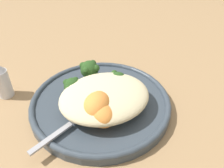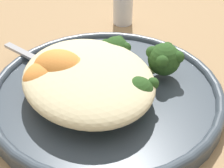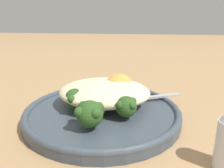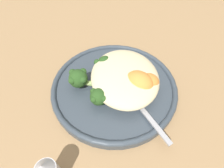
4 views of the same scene
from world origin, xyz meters
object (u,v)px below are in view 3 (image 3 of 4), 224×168
(broccoli_stalk_2, at_px, (92,112))
(sweet_potato_chunk_0, at_px, (119,86))
(spoon, at_px, (139,98))
(plate, at_px, (103,112))
(broccoli_stalk_1, at_px, (79,100))
(quinoa_mound, at_px, (105,92))
(broccoli_stalk_3, at_px, (123,105))
(sweet_potato_chunk_1, at_px, (113,90))
(sweet_potato_chunk_2, at_px, (119,86))
(broccoli_stalk_0, at_px, (87,95))

(broccoli_stalk_2, distance_m, sweet_potato_chunk_0, 0.13)
(spoon, bearing_deg, plate, -170.94)
(broccoli_stalk_1, distance_m, broccoli_stalk_2, 0.06)
(broccoli_stalk_2, bearing_deg, quinoa_mound, -171.27)
(broccoli_stalk_3, bearing_deg, plate, -160.48)
(sweet_potato_chunk_1, bearing_deg, broccoli_stalk_2, -98.95)
(plate, relative_size, sweet_potato_chunk_2, 4.53)
(broccoli_stalk_0, relative_size, sweet_potato_chunk_1, 1.89)
(plate, xyz_separation_m, broccoli_stalk_1, (-0.04, -0.02, 0.03))
(quinoa_mound, bearing_deg, sweet_potato_chunk_2, 46.50)
(sweet_potato_chunk_0, bearing_deg, broccoli_stalk_0, -144.19)
(plate, relative_size, quinoa_mound, 1.64)
(sweet_potato_chunk_0, distance_m, sweet_potato_chunk_2, 0.02)
(broccoli_stalk_3, bearing_deg, broccoli_stalk_0, -160.00)
(plate, relative_size, spoon, 2.30)
(broccoli_stalk_0, distance_m, sweet_potato_chunk_2, 0.06)
(broccoli_stalk_3, xyz_separation_m, sweet_potato_chunk_2, (-0.01, 0.07, 0.01))
(sweet_potato_chunk_1, relative_size, sweet_potato_chunk_2, 0.81)
(broccoli_stalk_0, height_order, sweet_potato_chunk_2, sweet_potato_chunk_2)
(plate, height_order, quinoa_mound, quinoa_mound)
(sweet_potato_chunk_2, bearing_deg, broccoli_stalk_3, -78.41)
(sweet_potato_chunk_0, relative_size, sweet_potato_chunk_2, 0.92)
(quinoa_mound, xyz_separation_m, broccoli_stalk_1, (-0.04, -0.04, -0.00))
(plate, height_order, broccoli_stalk_3, broccoli_stalk_3)
(broccoli_stalk_2, relative_size, broccoli_stalk_3, 1.42)
(broccoli_stalk_0, bearing_deg, sweet_potato_chunk_2, -142.19)
(plate, bearing_deg, sweet_potato_chunk_2, 63.43)
(broccoli_stalk_1, xyz_separation_m, sweet_potato_chunk_0, (0.06, 0.08, 0.00))
(broccoli_stalk_3, bearing_deg, quinoa_mound, -177.42)
(broccoli_stalk_2, bearing_deg, sweet_potato_chunk_1, -178.55)
(broccoli_stalk_0, height_order, broccoli_stalk_2, broccoli_stalk_2)
(plate, xyz_separation_m, quinoa_mound, (-0.00, 0.02, 0.03))
(sweet_potato_chunk_0, distance_m, spoon, 0.05)
(plate, distance_m, broccoli_stalk_1, 0.05)
(broccoli_stalk_1, bearing_deg, sweet_potato_chunk_1, -163.81)
(broccoli_stalk_0, height_order, broccoli_stalk_3, broccoli_stalk_3)
(broccoli_stalk_1, bearing_deg, sweet_potato_chunk_2, -162.90)
(broccoli_stalk_2, xyz_separation_m, sweet_potato_chunk_1, (0.02, 0.10, 0.00))
(plate, distance_m, broccoli_stalk_3, 0.05)
(quinoa_mound, bearing_deg, broccoli_stalk_2, -91.67)
(sweet_potato_chunk_0, bearing_deg, spoon, -25.51)
(plate, bearing_deg, broccoli_stalk_0, 146.37)
(sweet_potato_chunk_2, relative_size, spoon, 0.51)
(broccoli_stalk_0, distance_m, broccoli_stalk_1, 0.04)
(sweet_potato_chunk_1, distance_m, sweet_potato_chunk_2, 0.02)
(sweet_potato_chunk_2, bearing_deg, broccoli_stalk_0, -156.26)
(broccoli_stalk_3, relative_size, sweet_potato_chunk_2, 1.36)
(broccoli_stalk_2, bearing_deg, broccoli_stalk_0, -150.55)
(broccoli_stalk_1, bearing_deg, sweet_potato_chunk_0, -156.39)
(quinoa_mound, height_order, broccoli_stalk_1, quinoa_mound)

